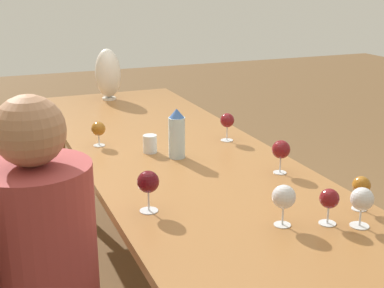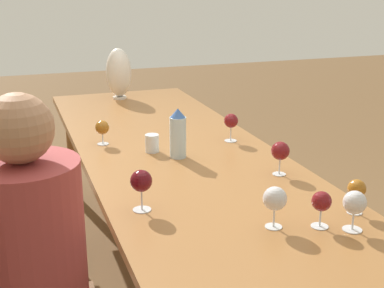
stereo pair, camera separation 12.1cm
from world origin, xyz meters
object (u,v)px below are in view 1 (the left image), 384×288
object	(u,v)px
water_tumbler	(150,144)
vase	(108,74)
wine_glass_2	(281,150)
person_near	(48,274)
wine_glass_5	(98,129)
wine_glass_4	(148,183)
wine_glass_6	(361,186)
wine_glass_0	(329,199)
wine_glass_3	(227,121)
wine_glass_1	(284,197)
wine_glass_7	(362,200)
water_bottle	(177,134)

from	to	relation	value
water_tumbler	vase	world-z (taller)	vase
wine_glass_2	person_near	world-z (taller)	person_near
wine_glass_5	wine_glass_4	bearing A→B (deg)	179.43
wine_glass_2	wine_glass_6	bearing A→B (deg)	-170.74
water_tumbler	wine_glass_0	xyz separation A→B (m)	(-1.00, -0.33, 0.05)
vase	person_near	bearing A→B (deg)	160.94
wine_glass_3	wine_glass_6	bearing A→B (deg)	-175.41
water_tumbler	wine_glass_2	world-z (taller)	wine_glass_2
wine_glass_1	water_tumbler	bearing A→B (deg)	10.76
wine_glass_3	wine_glass_4	distance (m)	0.96
wine_glass_7	wine_glass_3	bearing A→B (deg)	-0.70
water_bottle	wine_glass_3	world-z (taller)	water_bottle
wine_glass_0	wine_glass_7	distance (m)	0.11
water_bottle	wine_glass_2	distance (m)	0.51
wine_glass_1	person_near	size ratio (longest dim) A/B	0.12
vase	wine_glass_7	size ratio (longest dim) A/B	2.48
wine_glass_0	wine_glass_5	distance (m)	1.32
person_near	wine_glass_7	bearing A→B (deg)	-102.88
wine_glass_6	person_near	distance (m)	1.15
wine_glass_0	wine_glass_7	bearing A→B (deg)	-122.43
vase	wine_glass_1	world-z (taller)	vase
wine_glass_6	wine_glass_7	xyz separation A→B (m)	(-0.12, 0.09, 0.01)
vase	wine_glass_3	xyz separation A→B (m)	(-1.21, -0.34, -0.08)
water_tumbler	wine_glass_2	distance (m)	0.67
wine_glass_1	wine_glass_4	distance (m)	0.49
wine_glass_1	vase	bearing A→B (deg)	2.17
wine_glass_5	wine_glass_7	bearing A→B (deg)	-153.26
wine_glass_1	wine_glass_6	distance (m)	0.34
water_bottle	vase	distance (m)	1.37
wine_glass_2	wine_glass_0	bearing A→B (deg)	167.58
wine_glass_4	wine_glass_7	size ratio (longest dim) A/B	1.10
wine_glass_4	wine_glass_5	world-z (taller)	wine_glass_4
wine_glass_0	person_near	bearing A→B (deg)	79.29
wine_glass_4	wine_glass_1	bearing A→B (deg)	-126.05
vase	wine_glass_2	world-z (taller)	vase
wine_glass_0	wine_glass_6	size ratio (longest dim) A/B	1.01
wine_glass_0	wine_glass_4	bearing A→B (deg)	58.38
wine_glass_0	wine_glass_1	bearing A→B (deg)	72.00
wine_glass_0	person_near	world-z (taller)	person_near
wine_glass_0	wine_glass_1	distance (m)	0.16
vase	wine_glass_6	size ratio (longest dim) A/B	2.73
wine_glass_3	wine_glass_6	distance (m)	0.98
wine_glass_2	wine_glass_5	bearing A→B (deg)	43.18
wine_glass_5	wine_glass_3	bearing A→B (deg)	-104.46
water_tumbler	wine_glass_4	world-z (taller)	wine_glass_4
wine_glass_7	wine_glass_6	bearing A→B (deg)	-38.39
wine_glass_0	person_near	size ratio (longest dim) A/B	0.10
wine_glass_1	wine_glass_4	xyz separation A→B (m)	(0.29, 0.40, 0.01)
water_tumbler	wine_glass_1	bearing A→B (deg)	-169.24
water_tumbler	wine_glass_7	distance (m)	1.14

